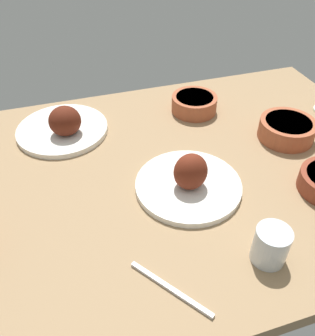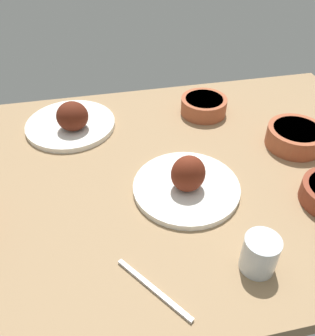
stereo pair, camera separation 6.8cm
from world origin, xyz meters
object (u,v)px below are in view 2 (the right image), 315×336
at_px(plate_center_main, 187,183).
at_px(bowl_pasta, 204,105).
at_px(bowl_soup, 295,136).
at_px(fork_loose, 154,289).
at_px(water_tumbler, 260,254).
at_px(plate_far_side, 71,122).

bearing_deg(plate_center_main, bowl_pasta, -113.88).
relative_size(bowl_soup, fork_loose, 0.85).
distance_m(bowl_pasta, bowl_soup, 0.30).
distance_m(plate_center_main, water_tumbler, 0.25).
distance_m(plate_far_side, bowl_pasta, 0.42).
bearing_deg(bowl_soup, plate_far_side, -19.10).
relative_size(plate_far_side, water_tumbler, 3.29).
bearing_deg(bowl_pasta, water_tumbler, 83.11).
relative_size(bowl_pasta, water_tumbler, 1.77).
relative_size(bowl_pasta, bowl_soup, 0.91).
bearing_deg(bowl_pasta, fork_loose, 64.25).
xyz_separation_m(plate_center_main, water_tumbler, (-0.08, 0.24, 0.01)).
bearing_deg(bowl_pasta, bowl_soup, 132.57).
xyz_separation_m(water_tumbler, fork_loose, (0.21, 0.01, -0.04)).
xyz_separation_m(plate_center_main, bowl_pasta, (-0.15, -0.34, 0.00)).
height_order(bowl_pasta, bowl_soup, bowl_soup).
xyz_separation_m(bowl_pasta, bowl_soup, (-0.20, 0.22, 0.00)).
bearing_deg(water_tumbler, bowl_pasta, -96.89).
bearing_deg(fork_loose, water_tumbler, 56.70).
xyz_separation_m(plate_far_side, bowl_soup, (-0.62, 0.21, 0.00)).
relative_size(plate_center_main, bowl_pasta, 1.82).
distance_m(bowl_pasta, water_tumbler, 0.58).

